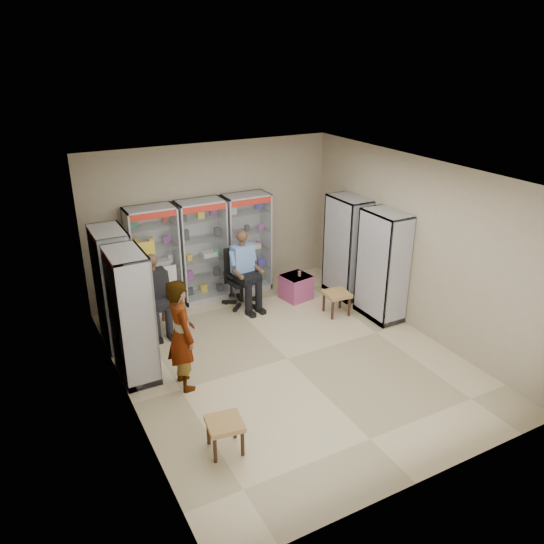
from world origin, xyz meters
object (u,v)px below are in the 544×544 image
cabinet_back_left (154,260)px  pink_trunk (296,287)px  cabinet_back_right (247,243)px  seated_shopkeeper (242,271)px  cabinet_back_mid (202,251)px  wooden_chair (155,304)px  cabinet_left_far (115,288)px  woven_stool_a (336,303)px  woven_stool_b (225,435)px  cabinet_left_near (132,316)px  standing_man (181,335)px  cabinet_right_far (347,247)px  cabinet_right_near (382,266)px  office_chair (241,278)px

cabinet_back_left → pink_trunk: (2.55, -0.87, -0.75)m
cabinet_back_right → seated_shopkeeper: cabinet_back_right is taller
cabinet_back_mid → wooden_chair: (-1.20, -0.73, -0.53)m
cabinet_left_far → woven_stool_a: size_ratio=4.57×
woven_stool_b → cabinet_back_mid: bearing=72.0°
cabinet_back_mid → cabinet_left_far: (-1.88, -0.93, 0.00)m
cabinet_left_near → cabinet_back_mid: bearing=137.2°
cabinet_back_mid → cabinet_left_near: (-1.88, -2.03, 0.00)m
pink_trunk → standing_man: standing_man is taller
cabinet_back_mid → woven_stool_b: (-1.36, -4.18, -0.79)m
cabinet_back_mid → cabinet_left_near: size_ratio=1.00×
cabinet_left_near → cabinet_back_right: bearing=125.7°
cabinet_back_right → pink_trunk: size_ratio=3.93×
cabinet_back_mid → cabinet_right_far: bearing=-23.7°
cabinet_back_left → woven_stool_b: bearing=-95.6°
cabinet_back_right → seated_shopkeeper: bearing=-122.5°
cabinet_back_mid → pink_trunk: bearing=-28.5°
wooden_chair → pink_trunk: size_ratio=1.85×
seated_shopkeeper → wooden_chair: bearing=175.6°
cabinet_right_far → seated_shopkeeper: bearing=76.8°
cabinet_left_near → pink_trunk: size_ratio=3.93×
cabinet_right_far → cabinet_right_near: size_ratio=1.00×
woven_stool_b → cabinet_left_near: bearing=103.7°
wooden_chair → woven_stool_a: bearing=-18.7°
cabinet_back_mid → cabinet_back_left: bearing=180.0°
cabinet_back_left → seated_shopkeeper: 1.65m
cabinet_back_mid → office_chair: cabinet_back_mid is taller
cabinet_right_near → standing_man: size_ratio=1.18×
cabinet_back_right → woven_stool_b: size_ratio=4.67×
cabinet_left_far → cabinet_back_left: bearing=135.0°
cabinet_right_near → cabinet_left_near: (-4.46, 0.20, 0.00)m
cabinet_back_left → cabinet_right_far: (3.53, -1.13, 0.00)m
cabinet_back_left → cabinet_right_near: bearing=-32.3°
cabinet_back_right → wooden_chair: bearing=-161.2°
cabinet_left_near → wooden_chair: bearing=152.4°
cabinet_right_near → seated_shopkeeper: cabinet_right_near is taller
cabinet_left_near → woven_stool_b: bearing=13.7°
office_chair → cabinet_right_far: bearing=-21.5°
pink_trunk → cabinet_left_near: bearing=-161.5°
cabinet_left_near → wooden_chair: size_ratio=2.13×
cabinet_left_near → woven_stool_b: 2.35m
cabinet_back_left → cabinet_right_far: bearing=-17.8°
cabinet_back_right → cabinet_right_near: size_ratio=1.00×
office_chair → seated_shopkeeper: 0.16m
woven_stool_a → cabinet_right_near: bearing=-34.4°
cabinet_right_near → pink_trunk: size_ratio=3.93×
cabinet_right_near → cabinet_back_mid: bearing=49.2°
cabinet_back_right → pink_trunk: 1.32m
wooden_chair → seated_shopkeeper: seated_shopkeeper is taller
cabinet_left_near → pink_trunk: bearing=108.5°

